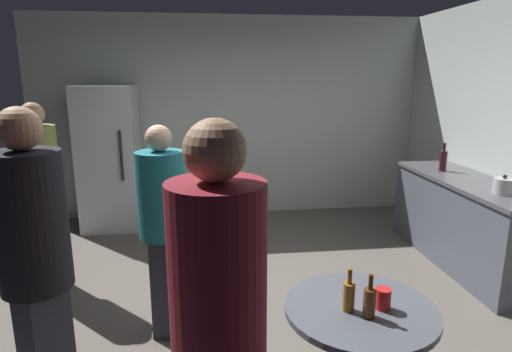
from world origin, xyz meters
The scene contains 14 objects.
ground_plane centered at (0.00, 0.00, -0.05)m, with size 5.20×5.20×0.10m, color #5B544C.
wall_back centered at (0.00, 2.63, 1.35)m, with size 5.32×0.06×2.70m, color beige.
refrigerator centered at (-1.56, 2.20, 0.90)m, with size 0.70×0.68×1.80m.
kitchen_counter centered at (2.28, 0.60, 0.45)m, with size 0.64×2.01×0.90m.
kettle centered at (2.23, 0.06, 0.97)m, with size 0.24×0.17×0.18m.
wine_bottle_on_counter centered at (2.21, 1.01, 1.02)m, with size 0.08×0.08×0.31m.
foreground_table centered at (0.43, -1.33, 0.63)m, with size 0.80×0.80×0.73m.
beer_bottle_amber centered at (0.35, -1.35, 0.82)m, with size 0.06×0.06×0.23m.
beer_bottle_brown centered at (0.43, -1.43, 0.82)m, with size 0.06×0.06×0.23m.
plastic_cup_red centered at (0.54, -1.36, 0.79)m, with size 0.08×0.08×0.11m, color red.
person_in_maroon_shirt centered at (-0.33, -1.92, 1.05)m, with size 0.39×0.39×1.79m.
person_in_teal_shirt centered at (-0.68, -0.30, 0.93)m, with size 0.40×0.40×1.59m.
person_in_olive_shirt centered at (-1.82, 0.59, 0.99)m, with size 0.46×0.46×1.70m.
person_in_black_shirt centered at (-1.21, -1.19, 1.05)m, with size 0.48×0.48×1.78m.
Camera 1 is at (-0.35, -3.27, 1.91)m, focal length 29.92 mm.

